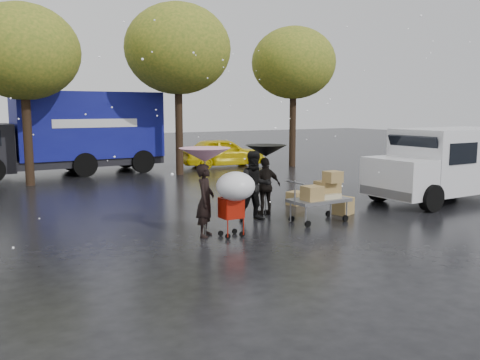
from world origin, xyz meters
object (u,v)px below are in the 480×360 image
vendor_cart (322,193)px  yellow_taxi (223,152)px  blue_truck (69,133)px  person_black (266,186)px  person_pink (205,200)px  white_van (446,163)px  shopping_cart (235,190)px

vendor_cart → yellow_taxi: yellow_taxi is taller
vendor_cart → blue_truck: bearing=104.1°
person_black → vendor_cart: bearing=119.4°
person_pink → vendor_cart: bearing=-53.0°
white_van → yellow_taxi: 11.52m
vendor_cart → blue_truck: blue_truck is taller
person_black → yellow_taxi: (4.51, 10.33, -0.07)m
person_black → person_pink: bearing=29.7°
blue_truck → yellow_taxi: blue_truck is taller
person_black → blue_truck: 11.59m
shopping_cart → blue_truck: bearing=92.3°
yellow_taxi → blue_truck: bearing=90.6°
white_van → blue_truck: bearing=124.1°
person_pink → white_van: white_van is taller
shopping_cart → person_pink: bearing=134.6°
yellow_taxi → white_van: bearing=-164.7°
person_pink → vendor_cart: (3.15, -0.19, -0.08)m
person_black → vendor_cart: person_black is taller
yellow_taxi → person_black: bearing=164.8°
blue_truck → yellow_taxi: 7.13m
person_black → yellow_taxi: size_ratio=0.37×
person_pink → vendor_cart: person_pink is taller
person_pink → white_van: 8.35m
person_pink → blue_truck: size_ratio=0.19×
vendor_cart → blue_truck: size_ratio=0.18×
person_black → yellow_taxi: 11.27m
white_van → blue_truck: size_ratio=0.59×
person_pink → shopping_cart: (0.47, -0.48, 0.26)m
white_van → yellow_taxi: (-1.40, 11.43, -0.46)m
person_black → vendor_cart: 1.60m
yellow_taxi → shopping_cart: bearing=160.1°
person_pink → shopping_cart: 0.72m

